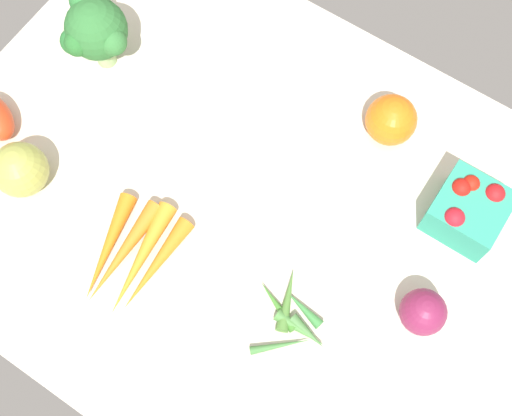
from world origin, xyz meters
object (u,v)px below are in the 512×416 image
red_onion_center (423,312)px  berry_basket (468,210)px  okra_pile (293,317)px  carrot_bunch (132,255)px  heirloom_tomato_green (20,170)px  broccoli_head (95,30)px  heirloom_tomato_orange (391,120)px

red_onion_center → berry_basket: 17.13cm
okra_pile → red_onion_center: size_ratio=2.12×
carrot_bunch → red_onion_center: (-39.71, -15.63, 1.92)cm
red_onion_center → heirloom_tomato_green: bearing=13.5°
carrot_bunch → red_onion_center: 42.72cm
okra_pile → berry_basket: (-13.17, -27.20, 2.90)cm
broccoli_head → carrot_bunch: bearing=134.8°
broccoli_head → berry_basket: (-62.76, -7.64, -4.79)cm
red_onion_center → heirloom_tomato_green: (60.92, 14.59, 0.88)cm
carrot_bunch → heirloom_tomato_orange: bearing=-118.2°
heirloom_tomato_orange → heirloom_tomato_green: bearing=42.1°
broccoli_head → berry_basket: size_ratio=1.34×
berry_basket → red_onion_center: bearing=96.0°
broccoli_head → heirloom_tomato_orange: (-45.93, -14.30, -4.52)cm
red_onion_center → heirloom_tomato_green: size_ratio=0.79×
broccoli_head → okra_pile: broccoli_head is taller
carrot_bunch → red_onion_center: size_ratio=2.79×
red_onion_center → berry_basket: size_ratio=0.66×
carrot_bunch → heirloom_tomato_orange: (-21.09, -39.31, 2.60)cm
broccoli_head → heirloom_tomato_orange: broccoli_head is taller
red_onion_center → carrot_bunch: bearing=21.5°
carrot_bunch → okra_pile: 25.35cm
okra_pile → red_onion_center: (-14.96, -10.17, 2.49)cm
heirloom_tomato_orange → okra_pile: bearing=96.2°
okra_pile → red_onion_center: bearing=-145.8°
broccoli_head → red_onion_center: bearing=171.7°
okra_pile → heirloom_tomato_green: 46.30cm
red_onion_center → heirloom_tomato_orange: 30.13cm
carrot_bunch → heirloom_tomato_green: size_ratio=2.21×
heirloom_tomato_orange → red_onion_center: bearing=128.2°
okra_pile → heirloom_tomato_green: size_ratio=1.68×
broccoli_head → berry_basket: 63.40cm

